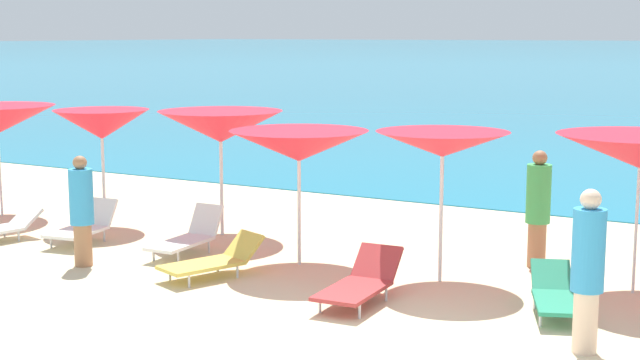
% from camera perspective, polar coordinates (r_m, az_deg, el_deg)
% --- Properties ---
extents(ground_plane, '(50.00, 100.00, 0.30)m').
position_cam_1_polar(ground_plane, '(19.38, 15.38, -2.11)').
color(ground_plane, beige).
extents(umbrella_1, '(1.84, 1.84, 2.11)m').
position_cam_1_polar(umbrella_1, '(17.16, -13.19, 3.31)').
color(umbrella_1, silver).
rests_on(umbrella_1, ground_plane).
extents(umbrella_2, '(2.22, 2.22, 2.16)m').
position_cam_1_polar(umbrella_2, '(16.02, -6.09, 3.25)').
color(umbrella_2, silver).
rests_on(umbrella_2, ground_plane).
extents(umbrella_3, '(2.20, 2.20, 2.04)m').
position_cam_1_polar(umbrella_3, '(13.85, -1.29, 2.09)').
color(umbrella_3, silver).
rests_on(umbrella_3, ground_plane).
extents(umbrella_4, '(1.89, 1.89, 2.12)m').
position_cam_1_polar(umbrella_4, '(13.01, 7.49, 2.17)').
color(umbrella_4, silver).
rests_on(umbrella_4, ground_plane).
extents(umbrella_5, '(2.31, 2.31, 2.15)m').
position_cam_1_polar(umbrella_5, '(12.97, 18.96, 1.65)').
color(umbrella_5, silver).
rests_on(umbrella_5, ground_plane).
extents(lounge_chair_0, '(1.08, 1.61, 0.57)m').
position_cam_1_polar(lounge_chair_0, '(13.48, -6.52, -4.87)').
color(lounge_chair_0, '#D8BF4C').
rests_on(lounge_chair_0, ground_plane).
extents(lounge_chair_2, '(0.71, 1.64, 0.63)m').
position_cam_1_polar(lounge_chair_2, '(12.15, 2.46, -6.25)').
color(lounge_chair_2, '#A53333').
rests_on(lounge_chair_2, ground_plane).
extents(lounge_chair_3, '(1.02, 1.56, 0.54)m').
position_cam_1_polar(lounge_chair_3, '(12.03, 14.15, -6.77)').
color(lounge_chair_3, '#268C66').
rests_on(lounge_chair_3, ground_plane).
extents(lounge_chair_4, '(0.81, 1.41, 0.67)m').
position_cam_1_polar(lounge_chair_4, '(16.04, -14.25, -2.71)').
color(lounge_chair_4, white).
rests_on(lounge_chair_4, ground_plane).
extents(lounge_chair_5, '(0.60, 1.51, 0.71)m').
position_cam_1_polar(lounge_chair_5, '(14.89, -8.06, -3.43)').
color(lounge_chair_5, white).
rests_on(lounge_chair_5, ground_plane).
extents(beachgoer_0, '(0.36, 0.36, 1.67)m').
position_cam_1_polar(beachgoer_0, '(14.36, -14.35, -1.70)').
color(beachgoer_0, '#A3704C').
rests_on(beachgoer_0, ground_plane).
extents(beachgoer_1, '(0.36, 0.36, 1.76)m').
position_cam_1_polar(beachgoer_1, '(14.22, 13.17, -1.57)').
color(beachgoer_1, '#A3704C').
rests_on(beachgoer_1, ground_plane).
extents(beachgoer_3, '(0.36, 0.36, 1.82)m').
position_cam_1_polar(beachgoer_3, '(10.53, 16.03, -5.14)').
color(beachgoer_3, beige).
rests_on(beachgoer_3, ground_plane).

